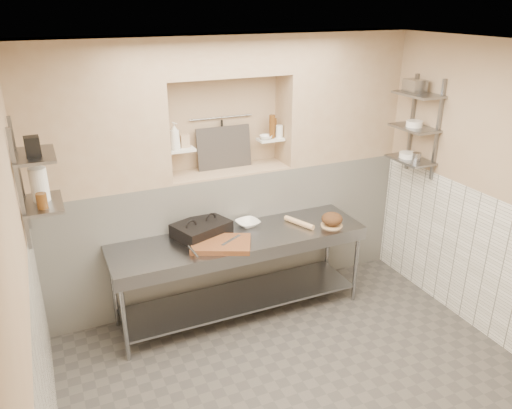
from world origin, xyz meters
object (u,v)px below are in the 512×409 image
prep_table (240,260)px  bottle_soap (175,136)px  jug_left (39,184)px  mixing_bowl (248,223)px  bread_loaf (332,219)px  panini_press (201,229)px  rolling_pin (299,223)px  bowl_alcove (266,137)px  cutting_board (221,244)px

prep_table → bottle_soap: size_ratio=9.52×
prep_table → bottle_soap: (-0.46, 0.56, 1.21)m
jug_left → mixing_bowl: bearing=8.8°
mixing_bowl → bottle_soap: bearing=151.0°
mixing_bowl → bread_loaf: 0.88m
prep_table → panini_press: size_ratio=4.17×
rolling_pin → bowl_alcove: size_ratio=2.70×
prep_table → rolling_pin: size_ratio=7.01×
mixing_bowl → prep_table: bearing=-129.6°
panini_press → bottle_soap: (-0.12, 0.38, 0.88)m
cutting_board → jug_left: jug_left is taller
prep_table → jug_left: (-1.74, -0.09, 1.11)m
panini_press → cutting_board: 0.32m
panini_press → jug_left: jug_left is taller
prep_table → bread_loaf: bearing=-8.5°
panini_press → jug_left: (-1.40, -0.27, 0.78)m
prep_table → jug_left: 2.06m
cutting_board → rolling_pin: rolling_pin is taller
prep_table → mixing_bowl: bearing=50.4°
prep_table → bowl_alcove: (0.54, 0.55, 1.09)m
bottle_soap → jug_left: 1.44m
jug_left → bread_loaf: bearing=-1.3°
bread_loaf → bottle_soap: bearing=153.8°
rolling_pin → jug_left: (-2.42, -0.10, 0.82)m
panini_press → rolling_pin: size_ratio=1.68×
panini_press → jug_left: size_ratio=2.30×
panini_press → cutting_board: bearing=-92.3°
bread_loaf → prep_table: bearing=171.5°
jug_left → panini_press: bearing=10.9°
prep_table → bottle_soap: bearing=129.1°
panini_press → bread_loaf: bread_loaf is taller
panini_press → jug_left: 1.62m
mixing_bowl → cutting_board: bearing=-141.8°
bowl_alcove → mixing_bowl: bearing=-136.7°
bread_loaf → jug_left: jug_left is taller
panini_press → bottle_soap: size_ratio=2.28×
cutting_board → bottle_soap: size_ratio=2.05×
mixing_bowl → bowl_alcove: size_ratio=1.73×
cutting_board → bottle_soap: bottle_soap is taller
prep_table → jug_left: jug_left is taller
bread_loaf → jug_left: 2.83m
prep_table → mixing_bowl: (0.18, 0.21, 0.29)m
mixing_bowl → jug_left: 2.11m
cutting_board → bread_loaf: (1.22, -0.03, 0.05)m
panini_press → mixing_bowl: size_ratio=2.63×
cutting_board → rolling_pin: bearing=7.9°
bowl_alcove → bottle_soap: bearing=179.4°
bottle_soap → bread_loaf: bearing=-26.2°
panini_press → bottle_soap: bottle_soap is taller
bread_loaf → bowl_alcove: size_ratio=1.61×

